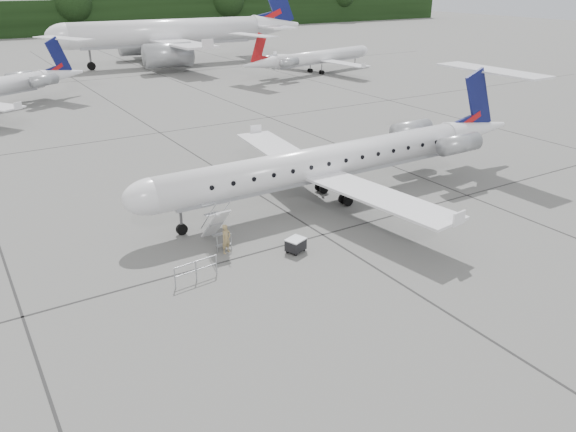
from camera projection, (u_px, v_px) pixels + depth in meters
ground at (406, 244)px, 30.06m from camera, size 320.00×320.00×0.00m
treeline at (20, 19)px, 129.99m from camera, size 260.00×4.00×8.00m
main_regional_jet at (322, 147)px, 34.37m from camera, size 28.10×20.32×7.17m
airstair at (216, 225)px, 29.63m from camera, size 0.86×2.13×2.25m
passenger at (226, 239)px, 28.82m from camera, size 0.67×0.55×1.58m
safety_railing at (196, 271)px, 26.27m from camera, size 2.20×0.31×1.00m
baggage_cart at (296, 245)px, 29.05m from camera, size 1.13×1.03×0.80m
bg_narrowbody at (166, 19)px, 88.08m from camera, size 40.45×30.24×13.95m
bg_regional_right at (320, 50)px, 82.09m from camera, size 27.46×22.31×6.36m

